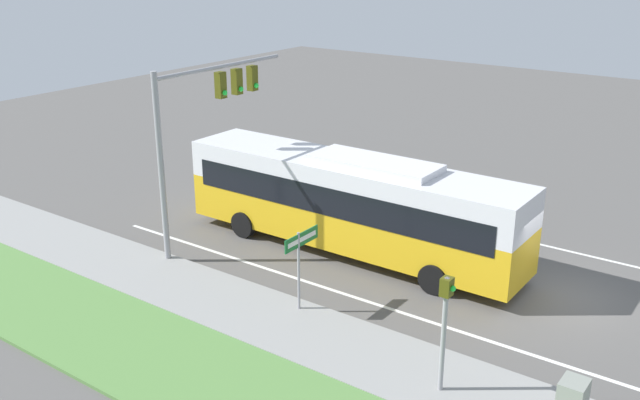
{
  "coord_description": "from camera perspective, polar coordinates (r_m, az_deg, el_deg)",
  "views": [
    {
      "loc": [
        -19.8,
        -5.29,
        10.04
      ],
      "look_at": [
        -1.17,
        8.07,
        1.77
      ],
      "focal_mm": 40.0,
      "sensor_mm": 36.0,
      "label": 1
    }
  ],
  "objects": [
    {
      "name": "bus",
      "position": [
        24.05,
        2.44,
        0.05
      ],
      "size": [
        2.61,
        12.34,
        3.46
      ],
      "color": "gold",
      "rests_on": "ground_plane"
    },
    {
      "name": "sidewalk",
      "position": [
        17.67,
        12.27,
        -15.06
      ],
      "size": [
        2.8,
        80.0,
        0.12
      ],
      "color": "gray",
      "rests_on": "ground_plane"
    },
    {
      "name": "signal_gantry",
      "position": [
        24.42,
        -9.19,
        6.88
      ],
      "size": [
        6.09,
        0.41,
        6.36
      ],
      "color": "#939399",
      "rests_on": "ground_plane"
    },
    {
      "name": "street_sign",
      "position": [
        20.13,
        -1.58,
        -4.38
      ],
      "size": [
        1.51,
        0.08,
        2.48
      ],
      "color": "#939399",
      "rests_on": "ground_plane"
    },
    {
      "name": "pedestrian_signal",
      "position": [
        16.63,
        9.97,
        -9.15
      ],
      "size": [
        0.28,
        0.34,
        3.03
      ],
      "color": "#939399",
      "rests_on": "ground_plane"
    },
    {
      "name": "lane_divider_far",
      "position": [
        26.0,
        21.11,
        -4.29
      ],
      "size": [
        0.14,
        30.0,
        0.01
      ],
      "color": "silver",
      "rests_on": "ground_plane"
    },
    {
      "name": "ground_plane",
      "position": [
        22.82,
        18.66,
        -7.4
      ],
      "size": [
        80.0,
        80.0,
        0.0
      ],
      "primitive_type": "plane",
      "color": "#565451"
    },
    {
      "name": "lane_divider_near",
      "position": [
        19.77,
        15.39,
        -11.46
      ],
      "size": [
        0.14,
        30.0,
        0.01
      ],
      "color": "silver",
      "rests_on": "ground_plane"
    }
  ]
}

